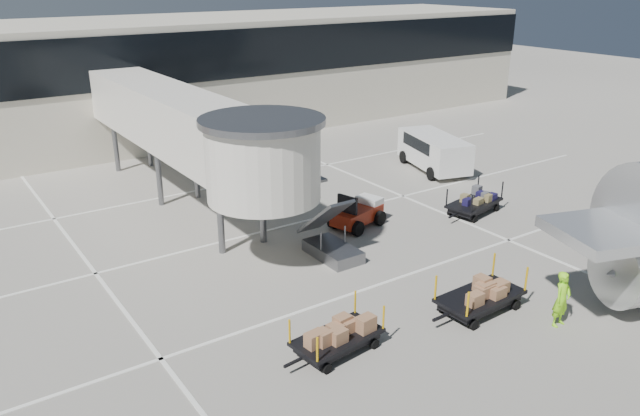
{
  "coord_description": "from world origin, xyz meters",
  "views": [
    {
      "loc": [
        -15.1,
        -14.11,
        11.09
      ],
      "look_at": [
        -1.58,
        5.69,
        2.0
      ],
      "focal_mm": 35.0,
      "sensor_mm": 36.0,
      "label": 1
    }
  ],
  "objects_px": {
    "baggage_tug": "(358,214)",
    "box_cart_near": "(482,296)",
    "box_cart_far": "(337,338)",
    "ground_worker": "(562,299)",
    "suitcase_cart": "(473,203)",
    "minivan": "(433,149)"
  },
  "relations": [
    {
      "from": "ground_worker",
      "to": "suitcase_cart",
      "type": "bearing_deg",
      "value": 54.41
    },
    {
      "from": "baggage_tug",
      "to": "suitcase_cart",
      "type": "bearing_deg",
      "value": -33.74
    },
    {
      "from": "baggage_tug",
      "to": "box_cart_far",
      "type": "height_order",
      "value": "baggage_tug"
    },
    {
      "from": "box_cart_far",
      "to": "ground_worker",
      "type": "height_order",
      "value": "ground_worker"
    },
    {
      "from": "suitcase_cart",
      "to": "ground_worker",
      "type": "distance_m",
      "value": 10.33
    },
    {
      "from": "suitcase_cart",
      "to": "box_cart_near",
      "type": "xyz_separation_m",
      "value": [
        -6.82,
        -6.73,
        0.05
      ]
    },
    {
      "from": "baggage_tug",
      "to": "ground_worker",
      "type": "relative_size",
      "value": 1.45
    },
    {
      "from": "suitcase_cart",
      "to": "box_cart_far",
      "type": "distance_m",
      "value": 13.8
    },
    {
      "from": "baggage_tug",
      "to": "box_cart_near",
      "type": "relative_size",
      "value": 0.72
    },
    {
      "from": "baggage_tug",
      "to": "ground_worker",
      "type": "distance_m",
      "value": 10.72
    },
    {
      "from": "suitcase_cart",
      "to": "box_cart_far",
      "type": "height_order",
      "value": "suitcase_cart"
    },
    {
      "from": "baggage_tug",
      "to": "suitcase_cart",
      "type": "distance_m",
      "value": 5.91
    },
    {
      "from": "box_cart_far",
      "to": "ground_worker",
      "type": "xyz_separation_m",
      "value": [
        7.09,
        -2.86,
        0.45
      ]
    },
    {
      "from": "box_cart_near",
      "to": "minivan",
      "type": "bearing_deg",
      "value": 49.94
    },
    {
      "from": "baggage_tug",
      "to": "suitcase_cart",
      "type": "height_order",
      "value": "baggage_tug"
    },
    {
      "from": "box_cart_near",
      "to": "ground_worker",
      "type": "xyz_separation_m",
      "value": [
        1.46,
        -2.09,
        0.4
      ]
    },
    {
      "from": "minivan",
      "to": "baggage_tug",
      "type": "bearing_deg",
      "value": -137.22
    },
    {
      "from": "baggage_tug",
      "to": "box_cart_far",
      "type": "xyz_separation_m",
      "value": [
        -6.85,
        -7.85,
        -0.09
      ]
    },
    {
      "from": "minivan",
      "to": "suitcase_cart",
      "type": "bearing_deg",
      "value": -102.85
    },
    {
      "from": "minivan",
      "to": "ground_worker",
      "type": "bearing_deg",
      "value": -104.3
    },
    {
      "from": "suitcase_cart",
      "to": "box_cart_far",
      "type": "bearing_deg",
      "value": -166.1
    },
    {
      "from": "box_cart_far",
      "to": "minivan",
      "type": "relative_size",
      "value": 0.62
    }
  ]
}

